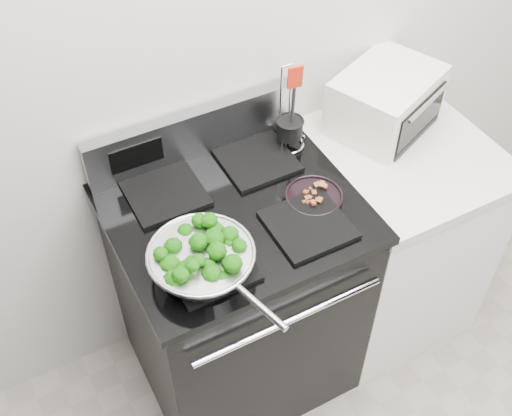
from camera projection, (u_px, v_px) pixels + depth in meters
back_wall at (268, 25)px, 2.06m from camera, size 4.00×0.02×2.70m
gas_range at (237, 294)px, 2.38m from camera, size 0.79×0.69×1.13m
counter at (387, 234)px, 2.62m from camera, size 0.62×0.68×0.92m
skillet at (202, 259)px, 1.84m from camera, size 0.32×0.49×0.07m
broccoli_pile at (201, 255)px, 1.83m from camera, size 0.25×0.25×0.09m
bacon_plate at (314, 194)px, 2.07m from camera, size 0.19×0.19×0.04m
utensil_holder at (290, 132)px, 2.22m from camera, size 0.11×0.11×0.34m
toaster_oven at (386, 101)px, 2.31m from camera, size 0.46×0.41×0.22m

